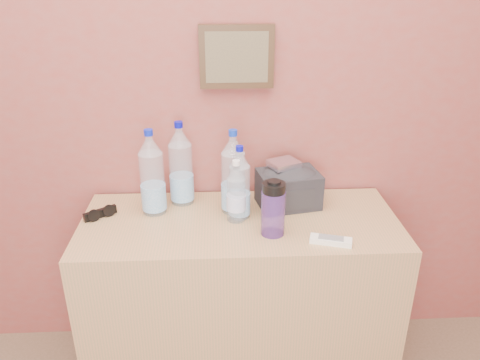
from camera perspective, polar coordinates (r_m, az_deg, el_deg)
The scene contains 12 objects.
picture_frame at distance 1.93m, azimuth -0.41°, elevation 14.78°, with size 0.30×0.03×0.25m, color #382311, non-canonical shape.
dresser at distance 2.11m, azimuth -0.00°, elevation -14.41°, with size 1.28×0.53×0.80m, color tan.
pet_large_a at distance 1.91m, azimuth -10.66°, elevation 0.38°, with size 0.10×0.10×0.36m.
pet_large_b at distance 1.98m, azimuth -7.21°, elevation 1.49°, with size 0.10×0.10×0.36m.
pet_large_c at distance 1.89m, azimuth -0.83°, elevation 0.45°, with size 0.10×0.10×0.35m.
pet_large_d at distance 1.86m, azimuth -0.06°, elevation -0.77°, with size 0.08×0.08×0.31m.
pet_small at distance 1.84m, azimuth -0.46°, elevation -1.75°, with size 0.07×0.07×0.26m.
nalgene_bottle at distance 1.75m, azimuth 4.07°, elevation -3.43°, with size 0.09×0.09×0.22m.
sunglasses at distance 1.98m, azimuth -16.68°, elevation -3.91°, with size 0.14×0.05×0.04m, color black, non-canonical shape.
ac_remote at distance 1.77m, azimuth 11.01°, elevation -7.25°, with size 0.15×0.05×0.02m, color white.
toiletry_bag at distance 1.98m, azimuth 5.92°, elevation -0.83°, with size 0.25×0.18×0.17m, color black, non-canonical shape.
foil_packet at distance 1.96m, azimuth 5.35°, elevation 2.00°, with size 0.12×0.10×0.02m, color silver.
Camera 1 is at (0.07, 0.07, 1.73)m, focal length 35.00 mm.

